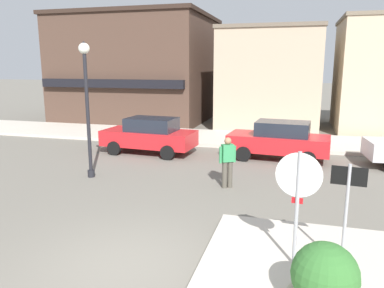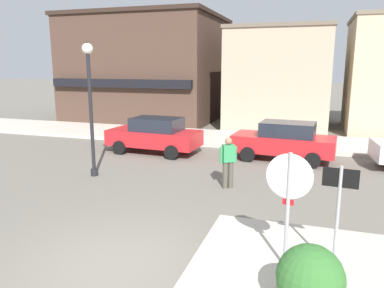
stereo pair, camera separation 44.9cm
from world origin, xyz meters
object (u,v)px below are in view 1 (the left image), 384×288
at_px(stop_sign, 298,194).
at_px(parked_car_nearest, 150,135).
at_px(planter, 324,285).
at_px(one_way_sign, 346,206).
at_px(lamp_post, 86,91).
at_px(parked_car_second, 279,140).
at_px(pedestrian_crossing_near, 227,161).

relative_size(stop_sign, parked_car_nearest, 0.56).
distance_m(planter, parked_car_nearest, 11.60).
bearing_deg(parked_car_nearest, planter, -55.27).
height_order(stop_sign, one_way_sign, stop_sign).
bearing_deg(lamp_post, stop_sign, -32.78).
bearing_deg(parked_car_second, parked_car_nearest, -175.64).
bearing_deg(one_way_sign, lamp_post, 150.94).
relative_size(planter, pedestrian_crossing_near, 0.76).
relative_size(parked_car_nearest, parked_car_second, 1.00).
height_order(lamp_post, parked_car_second, lamp_post).
relative_size(lamp_post, parked_car_nearest, 1.11).
relative_size(one_way_sign, parked_car_nearest, 0.51).
distance_m(one_way_sign, pedestrian_crossing_near, 5.27).
relative_size(stop_sign, parked_car_second, 0.56).
bearing_deg(parked_car_nearest, stop_sign, -53.20).
bearing_deg(lamp_post, pedestrian_crossing_near, 1.48).
xyz_separation_m(parked_car_nearest, parked_car_second, (5.48, 0.42, 0.00)).
bearing_deg(pedestrian_crossing_near, planter, -66.55).
height_order(planter, lamp_post, lamp_post).
bearing_deg(planter, parked_car_nearest, 124.73).
distance_m(parked_car_second, pedestrian_crossing_near, 4.39).
bearing_deg(one_way_sign, pedestrian_crossing_near, 123.75).
distance_m(stop_sign, pedestrian_crossing_near, 4.99).
height_order(parked_car_nearest, pedestrian_crossing_near, pedestrian_crossing_near).
bearing_deg(pedestrian_crossing_near, parked_car_nearest, 137.54).
relative_size(one_way_sign, pedestrian_crossing_near, 1.30).
relative_size(parked_car_second, pedestrian_crossing_near, 2.56).
bearing_deg(pedestrian_crossing_near, lamp_post, -178.52).
height_order(planter, parked_car_second, parked_car_second).
bearing_deg(parked_car_nearest, parked_car_second, 4.36).
xyz_separation_m(stop_sign, parked_car_second, (-0.69, 8.67, -0.71)).
bearing_deg(planter, parked_car_second, 96.43).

